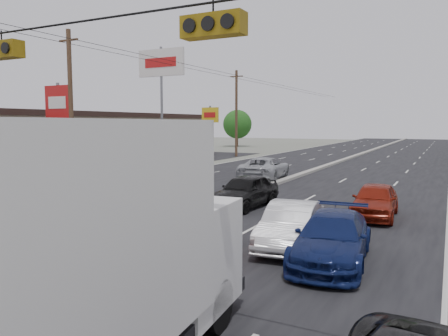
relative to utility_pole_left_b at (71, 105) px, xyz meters
The scene contains 18 objects.
road_surface 20.18m from the utility_pole_left_b, 50.19° to the left, with size 20.00×160.00×0.02m, color black.
center_median 20.16m from the utility_pole_left_b, 50.19° to the left, with size 0.50×160.00×0.20m, color gray.
strip_mall 17.03m from the utility_pole_left_b, 143.47° to the left, with size 12.00×42.00×4.60m, color tan.
parking_lot 12.10m from the utility_pole_left_b, 114.23° to the left, with size 10.00×42.00×0.02m, color black.
utility_pole_left_b is the anchor object (origin of this frame).
utility_pole_left_c 25.00m from the utility_pole_left_b, 90.00° to the left, with size 1.60×0.30×10.00m.
pole_sign_mid 5.41m from the utility_pole_left_b, 146.31° to the left, with size 2.60×0.25×7.00m.
pole_sign_billboard 13.68m from the utility_pole_left_b, 98.75° to the left, with size 5.00×0.25×11.00m.
pole_sign_far 25.25m from the utility_pole_left_b, 97.97° to the left, with size 2.20×0.25×6.00m.
tree_left_far 46.01m from the utility_pole_left_b, 101.92° to the left, with size 4.80×4.80×6.12m.
box_truck 24.63m from the utility_pole_left_b, 43.90° to the right, with size 3.46×8.10×4.00m.
red_sedan 19.29m from the utility_pole_left_b, 34.35° to the right, with size 1.46×4.19×1.38m, color #951909.
queue_car_a 14.82m from the utility_pole_left_b, 11.09° to the right, with size 1.80×4.48×1.53m, color black.
queue_car_b 20.13m from the utility_pole_left_b, 23.99° to the right, with size 1.47×4.22×1.39m, color silver.
queue_car_d 21.91m from the utility_pole_left_b, 24.69° to the right, with size 1.93×4.76×1.38m, color #0F1B4F.
queue_car_e 20.26m from the utility_pole_left_b, ahead, with size 1.69×4.21×1.43m, color maroon.
oncoming_near 10.17m from the utility_pole_left_b, 10.09° to the right, with size 1.85×4.55×1.32m, color black.
oncoming_far 13.72m from the utility_pole_left_b, 33.39° to the left, with size 2.58×5.60×1.56m, color #A3A6AB.
Camera 1 is at (9.85, -6.07, 3.95)m, focal length 35.00 mm.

